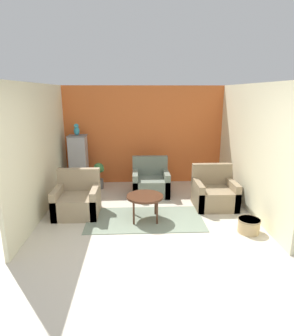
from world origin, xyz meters
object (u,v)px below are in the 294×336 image
(armchair_right, at_px, (214,194))
(wicker_basket, at_px, (249,225))
(parrot, at_px, (77,130))
(potted_plant, at_px, (99,173))
(armchair_middle, at_px, (151,183))
(armchair_left, at_px, (77,201))
(birdcage, at_px, (79,162))
(coffee_table, at_px, (145,198))

(armchair_right, distance_m, wicker_basket, 1.21)
(parrot, distance_m, potted_plant, 1.18)
(armchair_middle, xyz_separation_m, potted_plant, (-1.25, 0.45, 0.11))
(armchair_left, distance_m, birdcage, 1.69)
(parrot, xyz_separation_m, wicker_basket, (3.32, -2.53, -1.32))
(coffee_table, distance_m, armchair_right, 1.59)
(armchair_middle, distance_m, birdcage, 1.88)
(armchair_right, relative_size, armchair_middle, 1.00)
(armchair_left, xyz_separation_m, birdcage, (-0.26, 1.63, 0.38))
(armchair_middle, xyz_separation_m, parrot, (-1.75, 0.57, 1.17))
(armchair_left, relative_size, birdcage, 0.65)
(armchair_middle, distance_m, parrot, 2.18)
(birdcage, distance_m, potted_plant, 0.57)
(birdcage, bearing_deg, armchair_right, -24.14)
(birdcage, relative_size, wicker_basket, 3.50)
(coffee_table, xyz_separation_m, birdcage, (-1.57, 1.95, 0.22))
(birdcage, bearing_deg, armchair_middle, -17.83)
(coffee_table, height_order, potted_plant, potted_plant)
(armchair_left, bearing_deg, parrot, 98.95)
(armchair_right, xyz_separation_m, potted_plant, (-2.54, 1.24, 0.11))
(armchair_middle, relative_size, wicker_basket, 2.26)
(coffee_table, height_order, parrot, parrot)
(armchair_middle, height_order, birdcage, birdcage)
(coffee_table, distance_m, armchair_middle, 1.41)
(armchair_right, height_order, potted_plant, armchair_right)
(armchair_middle, height_order, parrot, parrot)
(armchair_left, relative_size, potted_plant, 1.31)
(armchair_left, height_order, parrot, parrot)
(armchair_left, xyz_separation_m, wicker_basket, (3.06, -0.90, -0.14))
(armchair_right, height_order, parrot, parrot)
(armchair_left, relative_size, parrot, 2.95)
(birdcage, distance_m, parrot, 0.80)
(armchair_middle, relative_size, birdcage, 0.65)
(birdcage, relative_size, parrot, 4.56)
(armchair_right, relative_size, wicker_basket, 2.26)
(armchair_middle, xyz_separation_m, birdcage, (-1.75, 0.56, 0.38))
(armchair_middle, bearing_deg, parrot, 162.10)
(coffee_table, relative_size, birdcage, 0.52)
(armchair_left, distance_m, armchair_right, 2.79)
(armchair_right, bearing_deg, coffee_table, -158.17)
(wicker_basket, bearing_deg, coffee_table, 161.70)
(armchair_right, relative_size, potted_plant, 1.31)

